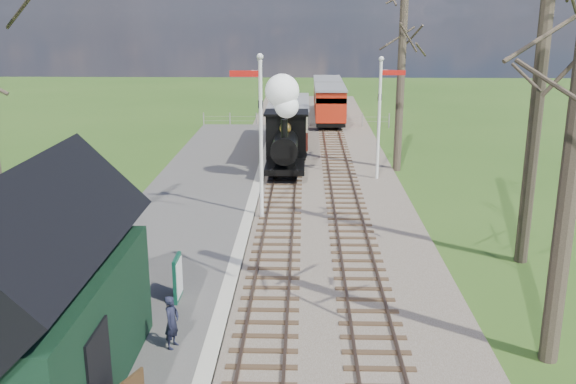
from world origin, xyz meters
The scene contains 17 objects.
distant_hills centered at (1.40, 64.38, -16.21)m, with size 114.40×48.00×22.02m.
ballast_bed centered at (1.30, 22.00, 0.05)m, with size 8.00×60.00×0.10m, color brown.
track_near centered at (0.00, 22.00, 0.10)m, with size 1.60×60.00×0.15m.
track_far centered at (2.60, 22.00, 0.10)m, with size 1.60×60.00×0.15m.
platform centered at (-3.50, 14.00, 0.10)m, with size 5.00×44.00×0.20m, color #474442.
coping_strip centered at (-1.20, 14.00, 0.10)m, with size 0.40×44.00×0.21m, color #B2AD9E.
station_shed centered at (-4.30, 4.00, 2.27)m, with size 3.25×6.30×4.78m.
semaphore_near centered at (-0.77, 16.00, 3.62)m, with size 1.22×0.24×6.22m.
semaphore_far centered at (4.37, 22.00, 3.35)m, with size 1.22×0.24×5.72m.
bare_trees centered at (1.33, 10.10, 5.21)m, with size 15.51×22.39×12.00m.
fence_line centered at (0.30, 36.00, 0.55)m, with size 12.60×0.08×1.00m.
locomotive centered at (-0.01, 22.61, 2.21)m, with size 1.93×4.50×4.83m.
coach centered at (0.00, 28.67, 1.62)m, with size 2.25×7.72×2.37m.
red_carriage_a centered at (2.60, 36.45, 1.52)m, with size 2.09×5.18×2.20m.
red_carriage_b centered at (2.60, 41.95, 1.52)m, with size 2.09×5.18×2.20m.
sign_board centered at (-2.45, 8.55, 0.81)m, with size 0.11×0.83×1.22m.
person centered at (-2.09, 5.99, 0.83)m, with size 0.46×0.30×1.27m, color black.
Camera 1 is at (0.92, -7.19, 7.67)m, focal length 40.00 mm.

